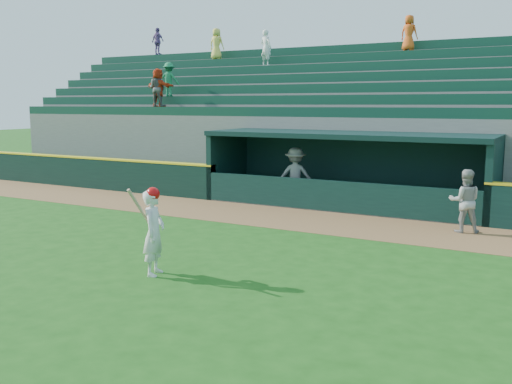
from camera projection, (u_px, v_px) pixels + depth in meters
The scene contains 9 objects.
ground at pixel (220, 260), 12.47m from camera, with size 120.00×120.00×0.00m, color #1A4D13.
warning_track at pixel (311, 221), 16.70m from camera, with size 40.00×3.00×0.01m, color brown.
field_wall_left at pixel (59, 171), 23.94m from camera, with size 15.50×0.30×1.20m, color black.
wall_stripe_left at pixel (59, 156), 23.84m from camera, with size 15.50×0.32×0.06m, color yellow.
dugout_player_front at pixel (465, 201), 15.08m from camera, with size 0.82×0.64×1.69m, color #9A9A95.
dugout_player_inside at pixel (295, 176), 19.47m from camera, with size 1.24×0.71×1.92m, color gray.
dugout at pixel (349, 165), 19.17m from camera, with size 9.40×2.80×2.46m.
stands at pixel (388, 129), 22.96m from camera, with size 34.50×6.28×7.40m.
batter_at_plate at pixel (154, 231), 11.31m from camera, with size 0.58×0.84×1.79m.
Camera 1 is at (6.59, -10.18, 3.39)m, focal length 40.00 mm.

